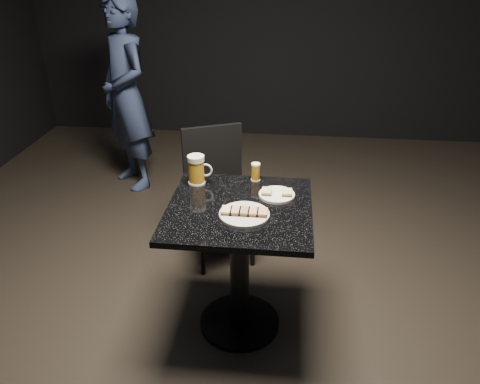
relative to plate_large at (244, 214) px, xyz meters
name	(u,v)px	position (x,y,z in m)	size (l,w,h in m)	color
floor	(240,323)	(-0.03, 0.08, -0.76)	(6.00, 6.00, 0.00)	black
plate_large	(244,214)	(0.00, 0.00, 0.00)	(0.24, 0.24, 0.01)	silver
plate_small	(277,195)	(0.14, 0.21, 0.00)	(0.18, 0.18, 0.01)	white
patron	(126,95)	(-1.15, 1.74, 0.04)	(0.58, 0.38, 1.59)	navy
table	(240,248)	(-0.03, 0.08, -0.25)	(0.70, 0.70, 0.75)	black
beer_mug	(197,170)	(-0.28, 0.31, 0.07)	(0.13, 0.09, 0.16)	silver
beer_tumbler	(256,172)	(0.02, 0.38, 0.04)	(0.05, 0.05, 0.10)	silver
chair	(217,186)	(-0.25, 0.78, -0.26)	(0.52, 0.52, 0.87)	black
canapes_on_plate_large	(244,211)	(0.00, 0.00, 0.02)	(0.22, 0.07, 0.02)	#4C3521
canapes_on_plate_small	(277,192)	(0.14, 0.21, 0.02)	(0.15, 0.07, 0.02)	#4C3521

